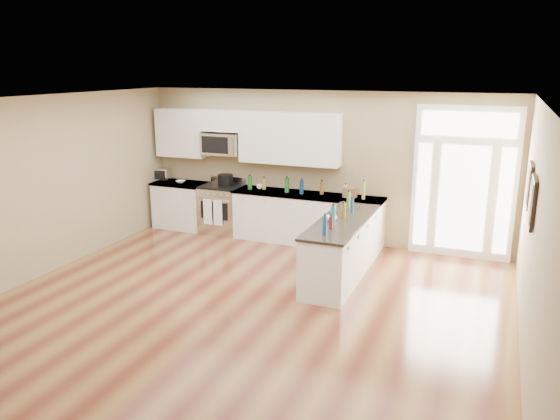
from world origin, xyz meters
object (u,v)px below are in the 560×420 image
(stockpot, at_px, (225,179))
(peninsula_cabinet, at_px, (341,251))
(kitchen_range, at_px, (222,209))
(toaster_oven, at_px, (163,174))

(stockpot, bearing_deg, peninsula_cabinet, -28.44)
(kitchen_range, bearing_deg, peninsula_cabinet, -26.86)
(peninsula_cabinet, distance_m, stockpot, 3.26)
(kitchen_range, height_order, toaster_oven, toaster_oven)
(kitchen_range, relative_size, stockpot, 3.63)
(toaster_oven, bearing_deg, peninsula_cabinet, -27.23)
(kitchen_range, height_order, stockpot, stockpot)
(peninsula_cabinet, xyz_separation_m, stockpot, (-2.81, 1.52, 0.63))
(kitchen_range, bearing_deg, stockpot, 54.49)
(peninsula_cabinet, height_order, stockpot, stockpot)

